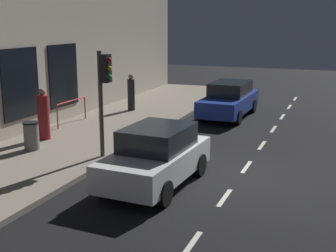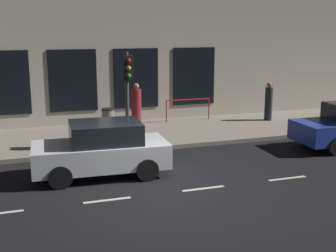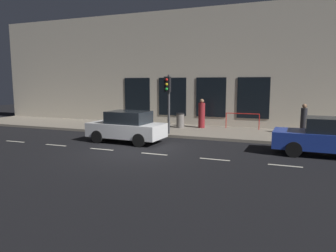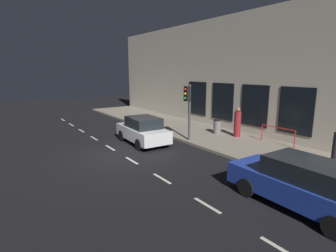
# 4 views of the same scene
# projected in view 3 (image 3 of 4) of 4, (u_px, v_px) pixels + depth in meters

# --- Properties ---
(ground_plane) EXTENTS (60.00, 60.00, 0.00)m
(ground_plane) POSITION_uv_depth(u_px,v_px,m) (133.00, 152.00, 13.60)
(ground_plane) COLOR black
(sidewalk) EXTENTS (4.50, 32.00, 0.15)m
(sidewalk) POSITION_uv_depth(u_px,v_px,m) (180.00, 130.00, 19.36)
(sidewalk) COLOR gray
(sidewalk) RESTS_ON ground
(building_facade) EXTENTS (0.65, 32.00, 7.84)m
(building_facade) POSITION_uv_depth(u_px,v_px,m) (193.00, 69.00, 21.19)
(building_facade) COLOR beige
(building_facade) RESTS_ON ground
(lane_centre_line) EXTENTS (0.12, 27.20, 0.01)m
(lane_centre_line) POSITION_uv_depth(u_px,v_px,m) (154.00, 154.00, 13.24)
(lane_centre_line) COLOR beige
(lane_centre_line) RESTS_ON ground
(traffic_light) EXTENTS (0.48, 0.32, 3.27)m
(traffic_light) POSITION_uv_depth(u_px,v_px,m) (168.00, 93.00, 17.18)
(traffic_light) COLOR #424244
(traffic_light) RESTS_ON sidewalk
(parked_car_0) EXTENTS (1.97, 3.91, 1.58)m
(parked_car_0) POSITION_uv_depth(u_px,v_px,m) (127.00, 127.00, 15.79)
(parked_car_0) COLOR silver
(parked_car_0) RESTS_ON ground
(parked_car_1) EXTENTS (1.92, 4.59, 1.58)m
(parked_car_1) POSITION_uv_depth(u_px,v_px,m) (333.00, 137.00, 12.74)
(parked_car_1) COLOR #1E389E
(parked_car_1) RESTS_ON ground
(pedestrian_0) EXTENTS (0.58, 0.58, 1.83)m
(pedestrian_0) POSITION_uv_depth(u_px,v_px,m) (202.00, 115.00, 19.85)
(pedestrian_0) COLOR maroon
(pedestrian_0) RESTS_ON sidewalk
(pedestrian_1) EXTENTS (0.38, 0.38, 1.70)m
(pedestrian_1) POSITION_uv_depth(u_px,v_px,m) (304.00, 120.00, 17.21)
(pedestrian_1) COLOR #232328
(pedestrian_1) RESTS_ON sidewalk
(trash_bin) EXTENTS (0.52, 0.52, 0.93)m
(trash_bin) POSITION_uv_depth(u_px,v_px,m) (180.00, 120.00, 19.95)
(trash_bin) COLOR slate
(trash_bin) RESTS_ON sidewalk
(red_railing) EXTENTS (0.05, 2.07, 0.97)m
(red_railing) POSITION_uv_depth(u_px,v_px,m) (242.00, 117.00, 19.40)
(red_railing) COLOR red
(red_railing) RESTS_ON sidewalk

